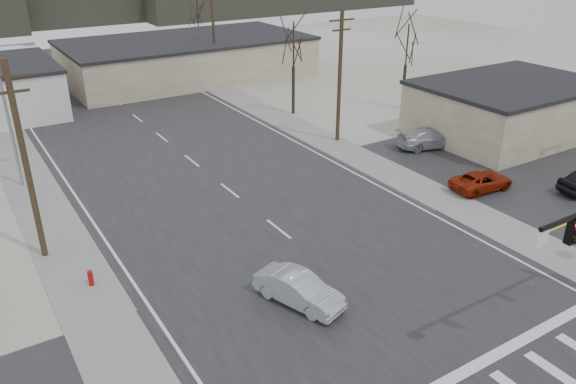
# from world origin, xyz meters

# --- Properties ---
(ground) EXTENTS (140.00, 140.00, 0.00)m
(ground) POSITION_xyz_m (0.00, 0.00, 0.00)
(ground) COLOR silver
(ground) RESTS_ON ground
(main_road) EXTENTS (18.00, 110.00, 0.05)m
(main_road) POSITION_xyz_m (0.00, 15.00, 0.02)
(main_road) COLOR #232325
(main_road) RESTS_ON ground
(cross_road) EXTENTS (90.00, 10.00, 0.04)m
(cross_road) POSITION_xyz_m (0.00, 0.00, 0.02)
(cross_road) COLOR #232325
(cross_road) RESTS_ON ground
(parking_lot) EXTENTS (18.00, 20.00, 0.03)m
(parking_lot) POSITION_xyz_m (20.00, 6.00, 0.02)
(parking_lot) COLOR #232325
(parking_lot) RESTS_ON ground
(sidewalk_left) EXTENTS (3.00, 90.00, 0.06)m
(sidewalk_left) POSITION_xyz_m (-10.60, 20.00, 0.03)
(sidewalk_left) COLOR gray
(sidewalk_left) RESTS_ON ground
(sidewalk_right) EXTENTS (3.00, 90.00, 0.06)m
(sidewalk_right) POSITION_xyz_m (10.60, 20.00, 0.03)
(sidewalk_right) COLOR gray
(sidewalk_right) RESTS_ON ground
(fire_hydrant) EXTENTS (0.24, 0.24, 0.87)m
(fire_hydrant) POSITION_xyz_m (-10.20, 8.00, 0.45)
(fire_hydrant) COLOR #A50C0C
(fire_hydrant) RESTS_ON ground
(building_right_far) EXTENTS (26.30, 14.30, 4.30)m
(building_right_far) POSITION_xyz_m (10.00, 44.00, 2.15)
(building_right_far) COLOR beige
(building_right_far) RESTS_ON ground
(building_lot) EXTENTS (14.30, 10.30, 4.30)m
(building_lot) POSITION_xyz_m (24.00, 12.00, 2.16)
(building_lot) COLOR beige
(building_lot) RESTS_ON ground
(upole_left_b) EXTENTS (2.20, 0.30, 10.00)m
(upole_left_b) POSITION_xyz_m (-11.50, 12.00, 5.22)
(upole_left_b) COLOR #42321E
(upole_left_b) RESTS_ON ground
(upole_right_a) EXTENTS (2.20, 0.30, 10.00)m
(upole_right_a) POSITION_xyz_m (11.50, 18.00, 5.22)
(upole_right_a) COLOR #42321E
(upole_right_a) RESTS_ON ground
(upole_right_b) EXTENTS (2.20, 0.30, 10.00)m
(upole_right_b) POSITION_xyz_m (11.50, 40.00, 5.22)
(upole_right_b) COLOR #42321E
(upole_right_b) RESTS_ON ground
(streetlight_main) EXTENTS (2.40, 0.25, 9.00)m
(streetlight_main) POSITION_xyz_m (-10.80, 22.00, 5.09)
(streetlight_main) COLOR gray
(streetlight_main) RESTS_ON ground
(tree_right_mid) EXTENTS (3.74, 3.74, 8.33)m
(tree_right_mid) POSITION_xyz_m (12.50, 26.00, 5.93)
(tree_right_mid) COLOR #30241D
(tree_right_mid) RESTS_ON ground
(tree_right_far) EXTENTS (3.52, 3.52, 7.84)m
(tree_right_far) POSITION_xyz_m (15.00, 52.00, 5.58)
(tree_right_far) COLOR #30241D
(tree_right_far) RESTS_ON ground
(tree_lot) EXTENTS (3.52, 3.52, 7.84)m
(tree_lot) POSITION_xyz_m (22.00, 22.00, 5.58)
(tree_lot) COLOR #30241D
(tree_lot) RESTS_ON ground
(sedan_crossing) EXTENTS (2.79, 4.46, 1.39)m
(sedan_crossing) POSITION_xyz_m (-2.76, 1.75, 0.74)
(sedan_crossing) COLOR #A6ACB1
(sedan_crossing) RESTS_ON main_road
(car_far_a) EXTENTS (3.13, 5.38, 1.47)m
(car_far_a) POSITION_xyz_m (5.59, 41.14, 0.78)
(car_far_a) COLOR black
(car_far_a) RESTS_ON main_road
(car_far_b) EXTENTS (2.58, 4.31, 1.37)m
(car_far_b) POSITION_xyz_m (-1.19, 52.99, 0.73)
(car_far_b) COLOR black
(car_far_b) RESTS_ON main_road
(car_parked_red) EXTENTS (4.39, 2.33, 1.18)m
(car_parked_red) POSITION_xyz_m (13.65, 5.63, 0.62)
(car_parked_red) COLOR maroon
(car_parked_red) RESTS_ON parking_lot
(car_parked_dark_b) EXTENTS (4.29, 2.56, 1.34)m
(car_parked_dark_b) POSITION_xyz_m (22.05, 8.56, 0.70)
(car_parked_dark_b) COLOR black
(car_parked_dark_b) RESTS_ON parking_lot
(car_parked_silver) EXTENTS (5.40, 3.32, 1.46)m
(car_parked_silver) POSITION_xyz_m (16.45, 13.00, 0.77)
(car_parked_silver) COLOR #A0A3AA
(car_parked_silver) RESTS_ON parking_lot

